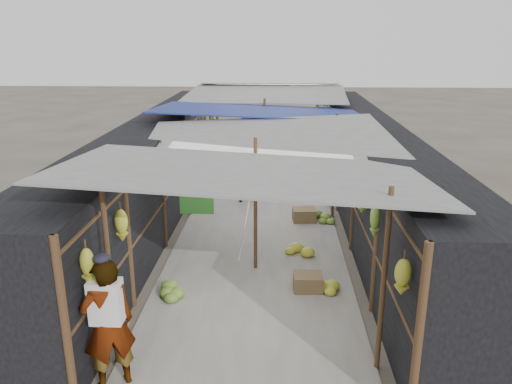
# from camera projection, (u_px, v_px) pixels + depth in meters

# --- Properties ---
(ground) EXTENTS (80.00, 80.00, 0.00)m
(ground) POSITION_uv_depth(u_px,v_px,m) (246.00, 364.00, 6.92)
(ground) COLOR #6B6356
(ground) RESTS_ON ground
(aisle_slab) EXTENTS (3.60, 16.00, 0.02)m
(aisle_slab) POSITION_uv_depth(u_px,v_px,m) (261.00, 209.00, 13.12)
(aisle_slab) COLOR #9E998E
(aisle_slab) RESTS_ON ground
(stall_left) EXTENTS (1.40, 15.00, 2.30)m
(stall_left) POSITION_uv_depth(u_px,v_px,m) (157.00, 166.00, 12.89)
(stall_left) COLOR black
(stall_left) RESTS_ON ground
(stall_right) EXTENTS (1.40, 15.00, 2.30)m
(stall_right) POSITION_uv_depth(u_px,v_px,m) (368.00, 168.00, 12.67)
(stall_right) COLOR black
(stall_right) RESTS_ON ground
(crate_near) EXTENTS (0.58, 0.48, 0.33)m
(crate_near) POSITION_uv_depth(u_px,v_px,m) (304.00, 215.00, 12.21)
(crate_near) COLOR olive
(crate_near) RESTS_ON ground
(crate_mid) EXTENTS (0.53, 0.43, 0.31)m
(crate_mid) POSITION_uv_depth(u_px,v_px,m) (308.00, 283.00, 8.89)
(crate_mid) COLOR olive
(crate_mid) RESTS_ON ground
(crate_back) EXTENTS (0.59, 0.54, 0.31)m
(crate_back) POSITION_uv_depth(u_px,v_px,m) (243.00, 178.00, 15.44)
(crate_back) COLOR olive
(crate_back) RESTS_ON ground
(black_basin) EXTENTS (0.61, 0.61, 0.18)m
(black_basin) POSITION_uv_depth(u_px,v_px,m) (320.00, 183.00, 15.13)
(black_basin) COLOR black
(black_basin) RESTS_ON ground
(vendor_elderly) EXTENTS (0.78, 0.70, 1.79)m
(vendor_elderly) POSITION_uv_depth(u_px,v_px,m) (108.00, 324.00, 6.25)
(vendor_elderly) COLOR silver
(vendor_elderly) RESTS_ON ground
(shopper_blue) EXTENTS (0.85, 0.75, 1.46)m
(shopper_blue) POSITION_uv_depth(u_px,v_px,m) (251.00, 176.00, 13.55)
(shopper_blue) COLOR #1F4D9B
(shopper_blue) RESTS_ON ground
(vendor_seated) EXTENTS (0.46, 0.58, 0.79)m
(vendor_seated) POSITION_uv_depth(u_px,v_px,m) (325.00, 190.00, 13.45)
(vendor_seated) COLOR #48433E
(vendor_seated) RESTS_ON ground
(market_canopy) EXTENTS (5.62, 15.20, 2.77)m
(market_canopy) POSITION_uv_depth(u_px,v_px,m) (263.00, 116.00, 12.73)
(market_canopy) COLOR brown
(market_canopy) RESTS_ON ground
(hanging_bananas) EXTENTS (3.96, 14.39, 0.84)m
(hanging_bananas) POSITION_uv_depth(u_px,v_px,m) (265.00, 151.00, 12.25)
(hanging_bananas) COLOR gold
(hanging_bananas) RESTS_ON ground
(floor_bananas) EXTENTS (3.70, 9.23, 0.36)m
(floor_bananas) POSITION_uv_depth(u_px,v_px,m) (272.00, 221.00, 11.86)
(floor_bananas) COLOR olive
(floor_bananas) RESTS_ON ground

